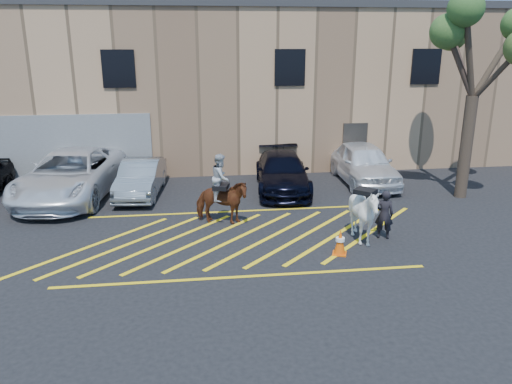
{
  "coord_description": "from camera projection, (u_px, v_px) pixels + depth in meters",
  "views": [
    {
      "loc": [
        -1.16,
        -14.14,
        5.75
      ],
      "look_at": [
        0.69,
        0.2,
        1.3
      ],
      "focal_mm": 35.0,
      "sensor_mm": 36.0,
      "label": 1
    }
  ],
  "objects": [
    {
      "name": "traffic_cone",
      "position": [
        340.0,
        242.0,
        13.81
      ],
      "size": [
        0.49,
        0.49,
        0.73
      ],
      "color": "#DD5409",
      "rests_on": "ground"
    },
    {
      "name": "car_silver_sedan",
      "position": [
        141.0,
        178.0,
        19.03
      ],
      "size": [
        1.79,
        4.17,
        1.34
      ],
      "primitive_type": "imported",
      "rotation": [
        0.0,
        0.0,
        -0.09
      ],
      "color": "gray",
      "rests_on": "ground"
    },
    {
      "name": "tree",
      "position": [
        479.0,
        41.0,
        17.32
      ],
      "size": [
        3.99,
        4.37,
        7.31
      ],
      "color": "#483A2B",
      "rests_on": "ground"
    },
    {
      "name": "warehouse",
      "position": [
        213.0,
        82.0,
        25.53
      ],
      "size": [
        32.42,
        10.2,
        7.3
      ],
      "color": "tan",
      "rests_on": "ground"
    },
    {
      "name": "car_white_suv",
      "position": [
        364.0,
        163.0,
        20.61
      ],
      "size": [
        2.04,
        4.88,
        1.65
      ],
      "primitive_type": "imported",
      "rotation": [
        0.0,
        0.0,
        -0.02
      ],
      "color": "white",
      "rests_on": "ground"
    },
    {
      "name": "car_blue_suv",
      "position": [
        282.0,
        172.0,
        19.69
      ],
      "size": [
        2.47,
        5.07,
        1.42
      ],
      "primitive_type": "imported",
      "rotation": [
        0.0,
        0.0,
        -0.1
      ],
      "color": "black",
      "rests_on": "ground"
    },
    {
      "name": "mounted_bay",
      "position": [
        221.0,
        196.0,
        15.94
      ],
      "size": [
        1.9,
        1.24,
        2.31
      ],
      "color": "brown",
      "rests_on": "ground"
    },
    {
      "name": "hatching_zone",
      "position": [
        235.0,
        239.0,
        14.95
      ],
      "size": [
        12.6,
        5.12,
        0.01
      ],
      "color": "yellow",
      "rests_on": "ground"
    },
    {
      "name": "handler",
      "position": [
        384.0,
        215.0,
        14.82
      ],
      "size": [
        0.63,
        0.5,
        1.5
      ],
      "primitive_type": "imported",
      "rotation": [
        0.0,
        0.0,
        2.84
      ],
      "color": "black",
      "rests_on": "ground"
    },
    {
      "name": "car_white_pickup",
      "position": [
        71.0,
        175.0,
        18.66
      ],
      "size": [
        3.72,
        6.66,
        1.76
      ],
      "primitive_type": "imported",
      "rotation": [
        0.0,
        0.0,
        -0.13
      ],
      "color": "white",
      "rests_on": "ground"
    },
    {
      "name": "saddled_white",
      "position": [
        364.0,
        214.0,
        14.44
      ],
      "size": [
        2.14,
        2.15,
        1.77
      ],
      "color": "white",
      "rests_on": "ground"
    },
    {
      "name": "ground",
      "position": [
        234.0,
        235.0,
        15.24
      ],
      "size": [
        90.0,
        90.0,
        0.0
      ],
      "primitive_type": "plane",
      "color": "black",
      "rests_on": "ground"
    }
  ]
}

